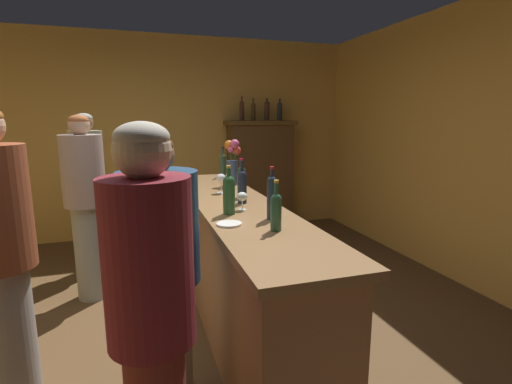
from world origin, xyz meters
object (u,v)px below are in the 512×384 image
at_px(cheese_plate, 229,224).
at_px(wine_bottle_syrah, 229,193).
at_px(display_bottle_midleft, 253,111).
at_px(wine_glass_front, 221,179).
at_px(wine_glass_mid, 242,197).
at_px(display_bottle_midright, 280,110).
at_px(patron_redhead, 162,274).
at_px(display_cabinet, 260,174).
at_px(bar_counter, 235,264).
at_px(wine_bottle_pinot, 272,195).
at_px(wine_bottle_chardonnay, 241,180).
at_px(patron_in_navy, 152,319).
at_px(patron_in_grey, 89,186).
at_px(wine_bottle_rose, 223,164).
at_px(patron_by_cabinet, 85,201).
at_px(flower_arrangement, 233,160).
at_px(display_bottle_left, 242,110).
at_px(display_bottle_center, 267,110).
at_px(wine_bottle_merlot, 276,209).
at_px(wine_bottle_riesling, 242,185).

bearing_deg(cheese_plate, wine_bottle_syrah, 76.07).
bearing_deg(display_bottle_midleft, wine_glass_front, -114.19).
bearing_deg(wine_glass_mid, wine_bottle_syrah, -144.18).
relative_size(display_bottle_midright, patron_redhead, 0.21).
distance_m(display_cabinet, display_bottle_midleft, 0.89).
height_order(bar_counter, cheese_plate, cheese_plate).
relative_size(wine_bottle_pinot, wine_bottle_chardonnay, 1.06).
xyz_separation_m(patron_redhead, patron_in_navy, (-0.07, -0.56, 0.07)).
xyz_separation_m(wine_bottle_syrah, display_bottle_midright, (1.43, 2.78, 0.58)).
bearing_deg(wine_glass_mid, display_cabinet, 69.20).
xyz_separation_m(display_bottle_midright, patron_in_grey, (-2.46, -0.90, -0.80)).
relative_size(wine_bottle_rose, patron_by_cabinet, 0.20).
bearing_deg(display_cabinet, flower_arrangement, -116.15).
height_order(wine_bottle_rose, wine_bottle_syrah, wine_bottle_rose).
height_order(display_bottle_left, display_bottle_center, display_bottle_left).
relative_size(wine_bottle_chardonnay, display_bottle_center, 0.96).
height_order(wine_bottle_pinot, patron_in_navy, patron_in_navy).
relative_size(cheese_plate, display_bottle_left, 0.46).
bearing_deg(patron_in_grey, wine_glass_mid, -24.39).
relative_size(display_cabinet, display_bottle_midright, 4.89).
bearing_deg(patron_redhead, wine_glass_front, -10.59).
bearing_deg(wine_bottle_merlot, flower_arrangement, 84.69).
height_order(cheese_plate, display_bottle_midright, display_bottle_midright).
relative_size(wine_glass_front, flower_arrangement, 0.38).
xyz_separation_m(display_cabinet, wine_bottle_riesling, (-0.97, -2.49, 0.31)).
bearing_deg(display_bottle_midleft, patron_in_navy, -112.51).
bearing_deg(wine_bottle_riesling, wine_bottle_merlot, -90.87).
bearing_deg(bar_counter, wine_glass_front, 92.39).
xyz_separation_m(wine_bottle_riesling, patron_in_grey, (-1.21, 1.60, -0.21)).
xyz_separation_m(wine_bottle_riesling, wine_glass_front, (-0.06, 0.43, -0.02)).
bearing_deg(patron_in_grey, wine_bottle_chardonnay, -14.82).
relative_size(flower_arrangement, patron_redhead, 0.28).
relative_size(wine_bottle_chardonnay, wine_glass_mid, 2.49).
bearing_deg(display_bottle_left, wine_bottle_pinot, -102.26).
xyz_separation_m(wine_bottle_riesling, patron_redhead, (-0.64, -0.76, -0.31)).
height_order(bar_counter, patron_in_grey, patron_in_grey).
height_order(display_bottle_midleft, patron_in_grey, display_bottle_midleft).
bearing_deg(wine_bottle_riesling, flower_arrangement, 80.61).
bearing_deg(cheese_plate, wine_bottle_rose, 78.19).
bearing_deg(wine_bottle_chardonnay, wine_bottle_rose, 84.88).
bearing_deg(wine_bottle_merlot, wine_bottle_syrah, 109.68).
bearing_deg(display_bottle_left, display_bottle_midleft, 0.00).
xyz_separation_m(cheese_plate, display_bottle_midleft, (1.10, 3.04, 0.71)).
relative_size(bar_counter, wine_bottle_riesling, 9.20).
bearing_deg(wine_glass_front, patron_in_navy, -110.47).
distance_m(wine_bottle_pinot, patron_in_navy, 1.16).
bearing_deg(display_bottle_midleft, display_bottle_midright, -0.00).
height_order(wine_bottle_pinot, display_bottle_midright, display_bottle_midright).
bearing_deg(patron_in_grey, display_bottle_midright, 53.14).
distance_m(display_bottle_center, patron_in_grey, 2.57).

